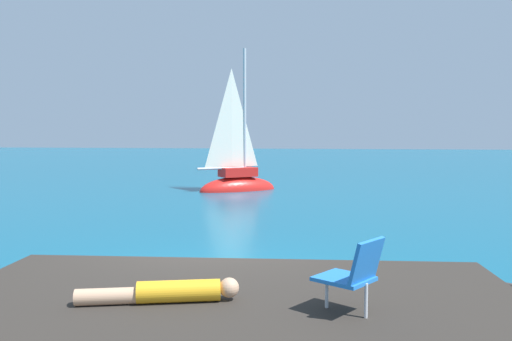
# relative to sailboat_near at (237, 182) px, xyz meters

# --- Properties ---
(ground_plane) EXTENTS (160.00, 160.00, 0.00)m
(ground_plane) POSITION_rel_sailboat_near_xyz_m (2.32, -14.21, -0.38)
(ground_plane) COLOR #0F5675
(shore_ledge) EXTENTS (6.87, 3.99, 0.72)m
(shore_ledge) POSITION_rel_sailboat_near_xyz_m (3.31, -17.21, -0.02)
(shore_ledge) COLOR #2D2823
(shore_ledge) RESTS_ON ground
(boulder_seaward) EXTENTS (0.63, 0.79, 0.50)m
(boulder_seaward) POSITION_rel_sailboat_near_xyz_m (4.78, -15.17, -0.38)
(boulder_seaward) COLOR #30291E
(boulder_seaward) RESTS_ON ground
(boulder_inland) EXTENTS (1.78, 1.66, 1.14)m
(boulder_inland) POSITION_rel_sailboat_near_xyz_m (6.19, -14.92, -0.38)
(boulder_inland) COLOR #312926
(boulder_inland) RESTS_ON ground
(sailboat_near) EXTENTS (3.70, 3.19, 6.99)m
(sailboat_near) POSITION_rel_sailboat_near_xyz_m (0.00, 0.00, 0.00)
(sailboat_near) COLOR red
(sailboat_near) RESTS_ON ground
(person_sunbather) EXTENTS (1.72, 0.64, 0.25)m
(person_sunbather) POSITION_rel_sailboat_near_xyz_m (2.64, -17.62, 0.46)
(person_sunbather) COLOR gold
(person_sunbather) RESTS_ON shore_ledge
(beach_chair) EXTENTS (0.76, 0.73, 0.80)m
(beach_chair) POSITION_rel_sailboat_near_xyz_m (4.64, -17.69, 0.79)
(beach_chair) COLOR blue
(beach_chair) RESTS_ON shore_ledge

